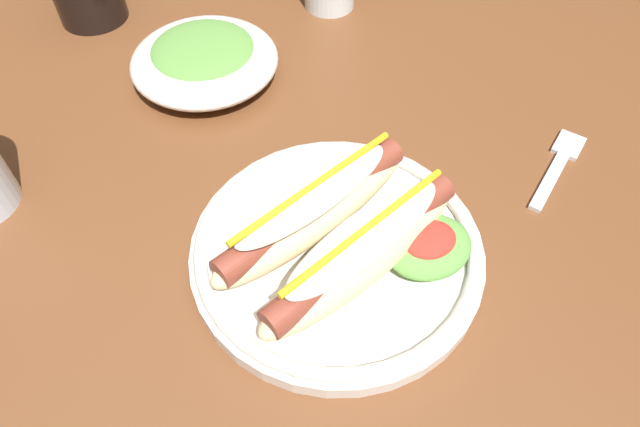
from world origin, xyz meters
The scene contains 5 objects.
ground_plane centered at (0.00, 0.00, 0.00)m, with size 8.00×8.00×0.00m, color #3D2D23.
dining_table centered at (0.00, 0.00, 0.64)m, with size 1.20×0.95×0.74m.
hot_dog_plate centered at (0.02, -0.21, 0.77)m, with size 0.26×0.26×0.08m.
fork centered at (0.27, -0.22, 0.74)m, with size 0.12×0.07×0.00m.
side_bowl centered at (0.02, 0.08, 0.76)m, with size 0.17×0.17×0.05m.
Camera 1 is at (-0.13, -0.45, 1.16)m, focal length 31.85 mm.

